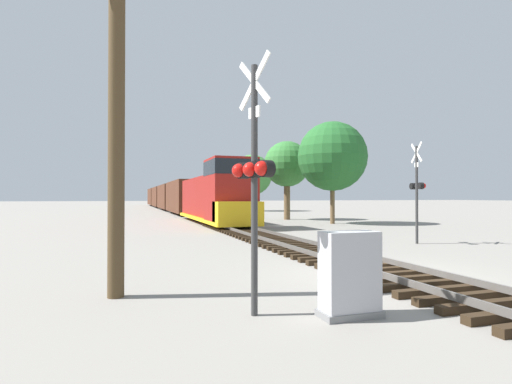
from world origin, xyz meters
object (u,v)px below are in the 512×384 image
freight_train (171,197)px  utility_pole (117,114)px  crossing_signal_far (417,188)px  tree_deep_background (252,175)px  crossing_signal_near (253,172)px  relay_cabinet (350,275)px  tree_mid_background (287,165)px  tree_far_right (332,156)px

freight_train → utility_pole: bearing=-97.3°
freight_train → utility_pole: size_ratio=10.50×
freight_train → utility_pole: (-6.80, -53.23, 1.81)m
crossing_signal_far → utility_pole: utility_pole is taller
freight_train → crossing_signal_far: size_ratio=17.37×
freight_train → tree_deep_background: (11.28, -5.73, 3.31)m
crossing_signal_near → relay_cabinet: crossing_signal_near is taller
crossing_signal_far → tree_deep_background: size_ratio=0.55×
freight_train → tree_mid_background: bearing=-74.7°
freight_train → crossing_signal_far: bearing=-82.9°
utility_pole → tree_deep_background: (18.08, 47.49, 1.50)m
tree_far_right → tree_deep_background: bearing=85.1°
tree_far_right → tree_deep_background: 28.65m
freight_train → crossing_signal_near: bearing=-94.6°
crossing_signal_near → tree_deep_background: bearing=144.1°
crossing_signal_near → crossing_signal_far: 13.10m
tree_far_right → crossing_signal_far: bearing=-102.7°
relay_cabinet → tree_mid_background: (10.48, 28.01, 4.36)m
tree_far_right → tree_mid_background: 6.44m
crossing_signal_near → utility_pole: utility_pole is taller
relay_cabinet → tree_deep_background: (14.13, 50.23, 4.63)m
tree_mid_background → relay_cabinet: bearing=-110.5°
crossing_signal_far → utility_pole: (-12.70, -5.89, 1.35)m
tree_deep_background → crossing_signal_near: bearing=-107.6°
crossing_signal_near → relay_cabinet: 2.49m
crossing_signal_far → tree_mid_background: 19.63m
utility_pole → tree_far_right: size_ratio=0.94×
crossing_signal_near → tree_mid_background: size_ratio=0.64×
tree_far_right → crossing_signal_near: bearing=-122.2°
utility_pole → tree_mid_background: utility_pole is taller
freight_train → utility_pole: utility_pole is taller
crossing_signal_far → utility_pole: 14.06m
crossing_signal_near → tree_deep_background: 52.14m
crossing_signal_far → tree_far_right: size_ratio=0.57×
freight_train → tree_far_right: 35.55m
freight_train → tree_far_right: size_ratio=9.90×
freight_train → crossing_signal_near: crossing_signal_near is taller
freight_train → crossing_signal_far: freight_train is taller
relay_cabinet → crossing_signal_near: bearing=159.4°
utility_pole → tree_far_right: tree_far_right is taller
freight_train → relay_cabinet: size_ratio=52.81×
tree_deep_background → tree_far_right: bearing=-94.9°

